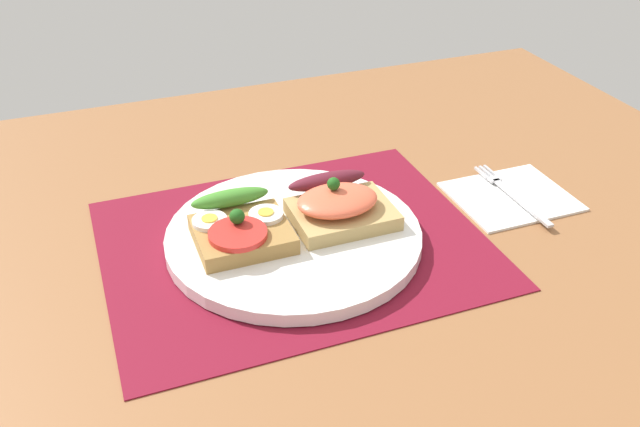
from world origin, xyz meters
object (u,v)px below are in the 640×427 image
object	(u,v)px
sandwich_salmon	(338,204)
fork	(510,192)
napkin	(511,196)
plate	(294,236)
sandwich_egg_tomato	(240,228)

from	to	relation	value
sandwich_salmon	fork	xyz separation A→B (cm)	(21.89, -0.62, -2.78)
napkin	fork	size ratio (longest dim) A/B	0.93
plate	sandwich_salmon	distance (cm)	5.93
napkin	fork	distance (cm)	0.50
sandwich_salmon	napkin	xyz separation A→B (cm)	(22.05, -0.74, -3.24)
sandwich_salmon	plate	bearing A→B (deg)	-173.38
napkin	plate	bearing A→B (deg)	179.75
plate	fork	bearing A→B (deg)	0.00
plate	sandwich_salmon	world-z (taller)	sandwich_salmon
napkin	sandwich_egg_tomato	bearing A→B (deg)	178.81
plate	sandwich_egg_tomato	xyz separation A→B (cm)	(-5.66, 0.57, 2.11)
sandwich_egg_tomato	fork	distance (cm)	32.98
fork	sandwich_egg_tomato	bearing A→B (deg)	179.01
napkin	fork	bearing A→B (deg)	143.37
plate	napkin	xyz separation A→B (cm)	(27.39, -0.12, -0.72)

